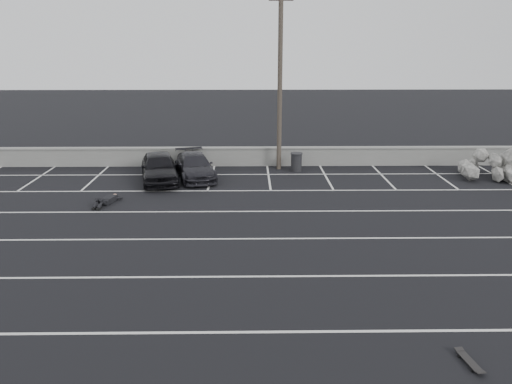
{
  "coord_description": "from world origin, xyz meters",
  "views": [
    {
      "loc": [
        -0.0,
        -13.65,
        6.82
      ],
      "look_at": [
        0.25,
        5.5,
        1.0
      ],
      "focal_mm": 35.0,
      "sensor_mm": 36.0,
      "label": 1
    }
  ],
  "objects_px": {
    "riprap_pile": "(499,171)",
    "skateboard": "(469,361)",
    "car_left": "(159,167)",
    "trash_bin": "(296,162)",
    "person": "(109,197)",
    "car_right": "(195,166)",
    "utility_pole": "(280,81)"
  },
  "relations": [
    {
      "from": "riprap_pile",
      "to": "person",
      "type": "height_order",
      "value": "riprap_pile"
    },
    {
      "from": "trash_bin",
      "to": "car_left",
      "type": "bearing_deg",
      "value": -164.21
    },
    {
      "from": "utility_pole",
      "to": "riprap_pile",
      "type": "distance_m",
      "value": 12.22
    },
    {
      "from": "utility_pole",
      "to": "riprap_pile",
      "type": "bearing_deg",
      "value": -11.41
    },
    {
      "from": "car_right",
      "to": "person",
      "type": "distance_m",
      "value": 5.25
    },
    {
      "from": "riprap_pile",
      "to": "skateboard",
      "type": "bearing_deg",
      "value": -117.61
    },
    {
      "from": "utility_pole",
      "to": "trash_bin",
      "type": "xyz_separation_m",
      "value": [
        0.93,
        -0.47,
        -4.26
      ]
    },
    {
      "from": "riprap_pile",
      "to": "car_right",
      "type": "bearing_deg",
      "value": 178.41
    },
    {
      "from": "car_left",
      "to": "trash_bin",
      "type": "distance_m",
      "value": 7.37
    },
    {
      "from": "utility_pole",
      "to": "person",
      "type": "distance_m",
      "value": 10.75
    },
    {
      "from": "utility_pole",
      "to": "riprap_pile",
      "type": "relative_size",
      "value": 2.06
    },
    {
      "from": "trash_bin",
      "to": "person",
      "type": "height_order",
      "value": "trash_bin"
    },
    {
      "from": "car_right",
      "to": "utility_pole",
      "type": "height_order",
      "value": "utility_pole"
    },
    {
      "from": "person",
      "to": "skateboard",
      "type": "xyz_separation_m",
      "value": [
        11.01,
        -11.69,
        -0.16
      ]
    },
    {
      "from": "person",
      "to": "skateboard",
      "type": "height_order",
      "value": "person"
    },
    {
      "from": "car_right",
      "to": "trash_bin",
      "type": "height_order",
      "value": "car_right"
    },
    {
      "from": "car_right",
      "to": "utility_pole",
      "type": "distance_m",
      "value": 6.35
    },
    {
      "from": "car_left",
      "to": "trash_bin",
      "type": "relative_size",
      "value": 4.33
    },
    {
      "from": "person",
      "to": "car_right",
      "type": "bearing_deg",
      "value": 64.15
    },
    {
      "from": "trash_bin",
      "to": "riprap_pile",
      "type": "height_order",
      "value": "riprap_pile"
    },
    {
      "from": "riprap_pile",
      "to": "person",
      "type": "relative_size",
      "value": 1.86
    },
    {
      "from": "car_left",
      "to": "person",
      "type": "xyz_separation_m",
      "value": [
        -1.65,
        -3.36,
        -0.5
      ]
    },
    {
      "from": "trash_bin",
      "to": "person",
      "type": "distance_m",
      "value": 10.26
    },
    {
      "from": "riprap_pile",
      "to": "skateboard",
      "type": "xyz_separation_m",
      "value": [
        -7.98,
        -15.27,
        -0.32
      ]
    },
    {
      "from": "car_right",
      "to": "skateboard",
      "type": "relative_size",
      "value": 5.35
    },
    {
      "from": "car_right",
      "to": "skateboard",
      "type": "distance_m",
      "value": 17.47
    },
    {
      "from": "riprap_pile",
      "to": "skateboard",
      "type": "relative_size",
      "value": 5.75
    },
    {
      "from": "utility_pole",
      "to": "car_right",
      "type": "bearing_deg",
      "value": -157.72
    },
    {
      "from": "car_left",
      "to": "skateboard",
      "type": "relative_size",
      "value": 5.44
    },
    {
      "from": "person",
      "to": "skateboard",
      "type": "distance_m",
      "value": 16.06
    },
    {
      "from": "utility_pole",
      "to": "car_left",
      "type": "bearing_deg",
      "value": -158.13
    },
    {
      "from": "trash_bin",
      "to": "person",
      "type": "relative_size",
      "value": 0.4
    }
  ]
}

